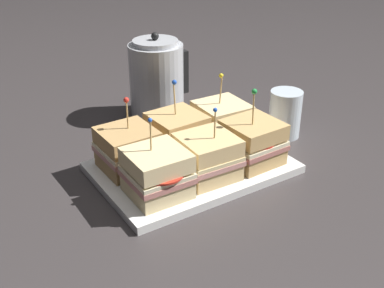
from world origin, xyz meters
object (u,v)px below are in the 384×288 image
object	(u,v)px
sandwich_back_left	(128,149)
sandwich_back_right	(222,122)
sandwich_front_left	(157,173)
sandwich_back_center	(177,134)
drinking_glass	(285,114)
serving_platter	(192,168)
sandwich_front_right	(253,142)
sandwich_front_center	(208,157)
kettle_steel	(157,79)

from	to	relation	value
sandwich_back_left	sandwich_back_right	xyz separation A→B (m)	(0.24, -0.00, 0.00)
sandwich_front_left	sandwich_back_right	distance (m)	0.27
sandwich_back_center	drinking_glass	xyz separation A→B (m)	(0.29, -0.04, -0.01)
serving_platter	sandwich_front_right	size ratio (longest dim) A/B	2.37
serving_platter	drinking_glass	size ratio (longest dim) A/B	3.47
sandwich_front_left	sandwich_front_center	world-z (taller)	sandwich_front_left
sandwich_front_right	drinking_glass	bearing A→B (deg)	26.20
sandwich_back_center	kettle_steel	xyz separation A→B (m)	(0.09, 0.25, 0.04)
sandwich_back_left	sandwich_front_left	bearing A→B (deg)	-88.87
sandwich_front_left	sandwich_back_left	distance (m)	0.12
sandwich_front_right	sandwich_back_left	world-z (taller)	sandwich_front_right
sandwich_back_left	kettle_steel	distance (m)	0.33
sandwich_front_right	kettle_steel	world-z (taller)	kettle_steel
sandwich_back_left	sandwich_back_center	bearing A→B (deg)	0.59
serving_platter	sandwich_front_center	bearing A→B (deg)	-88.95
serving_platter	sandwich_front_left	size ratio (longest dim) A/B	2.54
serving_platter	sandwich_back_center	bearing A→B (deg)	89.96
sandwich_back_right	kettle_steel	world-z (taller)	kettle_steel
kettle_steel	sandwich_front_left	bearing A→B (deg)	-119.19
serving_platter	sandwich_back_right	world-z (taller)	sandwich_back_right
sandwich_front_left	sandwich_front_center	bearing A→B (deg)	2.05
serving_platter	sandwich_back_left	world-z (taller)	sandwich_back_left
serving_platter	sandwich_front_right	xyz separation A→B (m)	(0.12, -0.06, 0.06)
serving_platter	sandwich_front_center	xyz separation A→B (m)	(0.00, -0.06, 0.05)
drinking_glass	kettle_steel	bearing A→B (deg)	125.38
serving_platter	sandwich_front_center	size ratio (longest dim) A/B	2.63
sandwich_front_right	serving_platter	bearing A→B (deg)	153.08
sandwich_front_left	sandwich_back_center	distance (m)	0.17
serving_platter	kettle_steel	size ratio (longest dim) A/B	1.78
sandwich_back_center	sandwich_back_right	size ratio (longest dim) A/B	1.04
sandwich_back_center	drinking_glass	size ratio (longest dim) A/B	1.46
sandwich_back_center	drinking_glass	world-z (taller)	sandwich_back_center
sandwich_back_left	sandwich_front_right	bearing A→B (deg)	-26.69
serving_platter	kettle_steel	world-z (taller)	kettle_steel
serving_platter	sandwich_front_left	bearing A→B (deg)	-152.56
sandwich_front_right	drinking_glass	distance (m)	0.19
sandwich_front_center	sandwich_back_left	world-z (taller)	sandwich_back_left
serving_platter	drinking_glass	bearing A→B (deg)	4.97
sandwich_front_left	drinking_glass	bearing A→B (deg)	12.04
sandwich_front_right	kettle_steel	size ratio (longest dim) A/B	0.75
sandwich_back_center	sandwich_back_right	bearing A→B (deg)	-1.40
sandwich_front_center	serving_platter	bearing A→B (deg)	91.05
sandwich_back_left	sandwich_back_center	xyz separation A→B (m)	(0.12, 0.00, 0.00)
serving_platter	sandwich_back_center	distance (m)	0.08
sandwich_front_right	sandwich_back_center	bearing A→B (deg)	133.95
serving_platter	drinking_glass	xyz separation A→B (m)	(0.29, 0.03, 0.05)
serving_platter	kettle_steel	distance (m)	0.33
sandwich_front_right	sandwich_back_right	world-z (taller)	sandwich_front_right
sandwich_back_right	kettle_steel	xyz separation A→B (m)	(-0.03, 0.25, 0.04)
sandwich_back_center	sandwich_back_right	xyz separation A→B (m)	(0.12, -0.00, 0.00)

